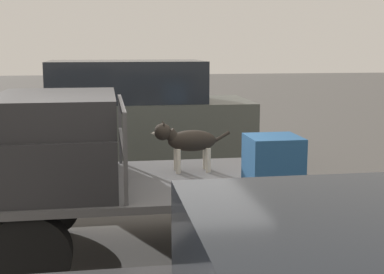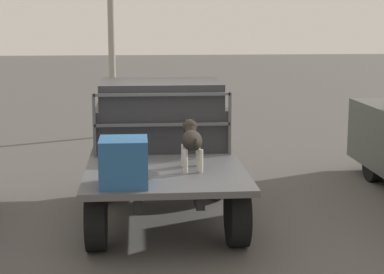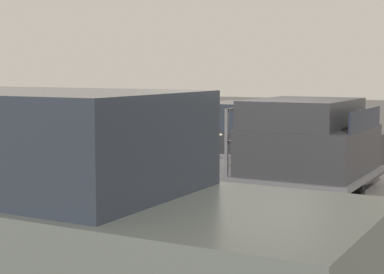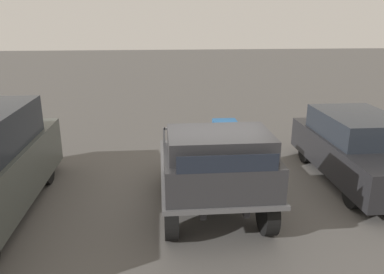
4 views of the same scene
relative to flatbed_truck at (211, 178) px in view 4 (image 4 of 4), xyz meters
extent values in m
plane|color=#514F4C|center=(0.00, 0.00, -0.63)|extent=(80.00, 80.00, 0.00)
cylinder|color=black|center=(1.11, 0.87, -0.21)|extent=(0.83, 0.24, 0.83)
cylinder|color=black|center=(1.11, -0.87, -0.21)|extent=(0.83, 0.24, 0.83)
cylinder|color=black|center=(-1.11, 0.87, -0.21)|extent=(0.83, 0.24, 0.83)
cylinder|color=black|center=(-1.11, -0.87, -0.21)|extent=(0.83, 0.24, 0.83)
cube|color=black|center=(0.00, 0.36, 0.09)|extent=(3.29, 0.10, 0.18)
cube|color=black|center=(0.00, -0.36, 0.09)|extent=(3.29, 0.10, 0.18)
cube|color=#4C4C4F|center=(0.00, 0.00, 0.22)|extent=(3.57, 2.05, 0.08)
cube|color=#28282B|center=(0.99, 0.00, 0.57)|extent=(1.49, 1.93, 0.61)
cube|color=#28282B|center=(0.88, 0.00, 1.06)|extent=(1.27, 1.78, 0.37)
cube|color=black|center=(1.73, 0.00, 1.00)|extent=(0.02, 1.59, 0.28)
cube|color=#4C4C4F|center=(0.17, 0.95, 0.70)|extent=(0.04, 0.04, 0.89)
cube|color=#4C4C4F|center=(0.17, -0.95, 0.70)|extent=(0.04, 0.04, 0.89)
cube|color=#4C4C4F|center=(0.17, 0.00, 1.13)|extent=(0.04, 1.89, 0.04)
cube|color=#4C4C4F|center=(0.17, 0.00, 0.70)|extent=(0.04, 1.89, 0.04)
cylinder|color=beige|center=(-0.49, -0.25, 0.41)|extent=(0.06, 0.06, 0.29)
cylinder|color=beige|center=(-0.49, -0.44, 0.41)|extent=(0.06, 0.06, 0.29)
cylinder|color=beige|center=(-0.85, -0.25, 0.41)|extent=(0.06, 0.06, 0.29)
cylinder|color=beige|center=(-0.85, -0.44, 0.41)|extent=(0.06, 0.06, 0.29)
ellipsoid|color=black|center=(-0.67, -0.34, 0.64)|extent=(0.58, 0.26, 0.26)
sphere|color=beige|center=(-0.51, -0.34, 0.59)|extent=(0.12, 0.12, 0.12)
cylinder|color=black|center=(-0.42, -0.34, 0.71)|extent=(0.18, 0.14, 0.18)
sphere|color=black|center=(-0.32, -0.34, 0.75)|extent=(0.20, 0.20, 0.20)
cone|color=beige|center=(-0.23, -0.34, 0.74)|extent=(0.11, 0.11, 0.11)
cone|color=black|center=(-0.33, -0.29, 0.84)|extent=(0.06, 0.08, 0.10)
cone|color=black|center=(-0.33, -0.40, 0.84)|extent=(0.06, 0.08, 0.10)
cylinder|color=black|center=(-1.01, -0.34, 0.66)|extent=(0.25, 0.04, 0.17)
cube|color=#235184|center=(-1.41, 0.51, 0.54)|extent=(0.55, 0.55, 0.55)
cylinder|color=black|center=(0.32, 2.90, -0.33)|extent=(0.60, 0.20, 0.60)
cylinder|color=black|center=(-2.26, 4.39, -0.33)|extent=(0.60, 0.20, 0.60)
cylinder|color=black|center=(-2.26, 2.90, -0.33)|extent=(0.60, 0.20, 0.60)
cube|color=black|center=(-0.97, 3.65, 0.02)|extent=(4.16, 1.77, 0.78)
cube|color=#1E232B|center=(-1.18, 3.65, 0.69)|extent=(2.29, 1.59, 0.56)
cylinder|color=black|center=(-1.45, -3.71, -0.33)|extent=(0.60, 0.20, 0.60)
camera|label=1|loc=(0.33, 5.89, 1.75)|focal=50.00mm
camera|label=2|loc=(-8.66, 0.34, 2.18)|focal=60.00mm
camera|label=3|loc=(3.73, -8.41, 1.65)|focal=60.00mm
camera|label=4|loc=(6.96, -1.01, 3.13)|focal=35.00mm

